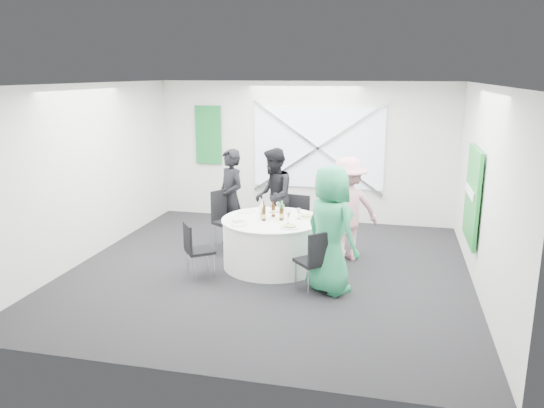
% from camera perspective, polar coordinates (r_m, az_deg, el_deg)
% --- Properties ---
extents(floor, '(6.00, 6.00, 0.00)m').
position_cam_1_polar(floor, '(8.23, -0.32, -7.10)').
color(floor, black).
rests_on(floor, ground).
extents(ceiling, '(6.00, 6.00, 0.00)m').
position_cam_1_polar(ceiling, '(7.68, -0.35, 12.78)').
color(ceiling, white).
rests_on(ceiling, wall_back).
extents(wall_back, '(6.00, 0.00, 6.00)m').
position_cam_1_polar(wall_back, '(10.74, 3.41, 5.59)').
color(wall_back, silver).
rests_on(wall_back, floor).
extents(wall_front, '(6.00, 0.00, 6.00)m').
position_cam_1_polar(wall_front, '(5.06, -8.28, -4.12)').
color(wall_front, silver).
rests_on(wall_front, floor).
extents(wall_left, '(0.00, 6.00, 6.00)m').
position_cam_1_polar(wall_left, '(9.01, -19.26, 3.22)').
color(wall_left, silver).
rests_on(wall_left, floor).
extents(wall_right, '(0.00, 6.00, 6.00)m').
position_cam_1_polar(wall_right, '(7.73, 21.86, 1.31)').
color(wall_right, silver).
rests_on(wall_right, floor).
extents(window_panel, '(2.60, 0.03, 1.60)m').
position_cam_1_polar(window_panel, '(10.64, 4.98, 6.03)').
color(window_panel, silver).
rests_on(window_panel, wall_back).
extents(window_brace_a, '(2.63, 0.05, 1.84)m').
position_cam_1_polar(window_brace_a, '(10.60, 4.95, 6.00)').
color(window_brace_a, silver).
rests_on(window_brace_a, window_panel).
extents(window_brace_b, '(2.63, 0.05, 1.84)m').
position_cam_1_polar(window_brace_b, '(10.60, 4.95, 6.00)').
color(window_brace_b, silver).
rests_on(window_brace_b, window_panel).
extents(green_banner, '(0.55, 0.04, 1.20)m').
position_cam_1_polar(green_banner, '(11.16, -6.87, 7.39)').
color(green_banner, '#156D2F').
rests_on(green_banner, wall_back).
extents(green_sign, '(0.05, 1.20, 1.40)m').
position_cam_1_polar(green_sign, '(8.34, 20.75, 0.87)').
color(green_sign, '#17812A').
rests_on(green_sign, wall_right).
extents(banquet_table, '(1.56, 1.56, 0.76)m').
position_cam_1_polar(banquet_table, '(8.29, 0.00, -4.16)').
color(banquet_table, silver).
rests_on(banquet_table, floor).
extents(chair_back, '(0.48, 0.48, 0.90)m').
position_cam_1_polar(chair_back, '(9.19, 2.67, -1.42)').
color(chair_back, black).
rests_on(chair_back, floor).
extents(chair_back_left, '(0.65, 0.65, 1.04)m').
position_cam_1_polar(chair_back_left, '(8.99, -4.87, -1.23)').
color(chair_back_left, black).
rests_on(chair_back_left, floor).
extents(chair_back_right, '(0.55, 0.55, 0.86)m').
position_cam_1_polar(chair_back_right, '(8.77, 7.39, -2.43)').
color(chair_back_right, black).
rests_on(chair_back_right, floor).
extents(chair_front_right, '(0.57, 0.58, 0.90)m').
position_cam_1_polar(chair_front_right, '(7.25, 4.73, -5.72)').
color(chair_front_right, black).
rests_on(chair_front_right, floor).
extents(chair_front_left, '(0.53, 0.53, 0.83)m').
position_cam_1_polar(chair_front_left, '(7.86, -8.29, -4.54)').
color(chair_front_left, black).
rests_on(chair_front_left, floor).
extents(person_man_back_left, '(0.74, 0.72, 1.71)m').
position_cam_1_polar(person_man_back_left, '(9.15, -4.45, 0.62)').
color(person_man_back_left, black).
rests_on(person_man_back_left, floor).
extents(person_man_back, '(0.61, 0.90, 1.70)m').
position_cam_1_polar(person_man_back, '(9.30, 0.15, 0.85)').
color(person_man_back, black).
rests_on(person_man_back, floor).
extents(person_woman_pink, '(1.20, 0.94, 1.68)m').
position_cam_1_polar(person_woman_pink, '(8.53, 8.07, -0.56)').
color(person_woman_pink, pink).
rests_on(person_woman_pink, floor).
extents(person_woman_green, '(1.03, 0.98, 1.77)m').
position_cam_1_polar(person_woman_green, '(7.24, 6.29, -2.77)').
color(person_woman_green, '#268C5A').
rests_on(person_woman_green, floor).
extents(plate_back, '(0.27, 0.27, 0.01)m').
position_cam_1_polar(plate_back, '(8.65, 1.32, -0.72)').
color(plate_back, white).
rests_on(plate_back, banquet_table).
extents(plate_back_left, '(0.29, 0.29, 0.01)m').
position_cam_1_polar(plate_back_left, '(8.61, -2.74, -0.79)').
color(plate_back_left, white).
rests_on(plate_back_left, banquet_table).
extents(plate_back_right, '(0.29, 0.29, 0.04)m').
position_cam_1_polar(plate_back_right, '(8.29, 3.71, -1.33)').
color(plate_back_right, white).
rests_on(plate_back_right, banquet_table).
extents(plate_front_right, '(0.28, 0.28, 0.04)m').
position_cam_1_polar(plate_front_right, '(7.73, 1.89, -2.45)').
color(plate_front_right, white).
rests_on(plate_front_right, banquet_table).
extents(plate_front_left, '(0.25, 0.25, 0.01)m').
position_cam_1_polar(plate_front_left, '(7.88, -3.52, -2.20)').
color(plate_front_left, white).
rests_on(plate_front_left, banquet_table).
extents(napkin, '(0.20, 0.19, 0.05)m').
position_cam_1_polar(napkin, '(7.99, -3.67, -1.76)').
color(napkin, silver).
rests_on(napkin, plate_front_left).
extents(beer_bottle_a, '(0.06, 0.06, 0.27)m').
position_cam_1_polar(beer_bottle_a, '(8.20, -0.91, -0.83)').
color(beer_bottle_a, '#3C230A').
rests_on(beer_bottle_a, banquet_table).
extents(beer_bottle_b, '(0.06, 0.06, 0.25)m').
position_cam_1_polar(beer_bottle_b, '(8.29, 0.15, -0.73)').
color(beer_bottle_b, '#3C230A').
rests_on(beer_bottle_b, banquet_table).
extents(beer_bottle_c, '(0.06, 0.06, 0.24)m').
position_cam_1_polar(beer_bottle_c, '(8.09, 1.01, -1.13)').
color(beer_bottle_c, '#3C230A').
rests_on(beer_bottle_c, banquet_table).
extents(beer_bottle_d, '(0.06, 0.06, 0.24)m').
position_cam_1_polar(beer_bottle_d, '(8.06, -0.88, -1.19)').
color(beer_bottle_d, '#3C230A').
rests_on(beer_bottle_d, banquet_table).
extents(green_water_bottle, '(0.08, 0.08, 0.29)m').
position_cam_1_polar(green_water_bottle, '(8.17, 1.06, -0.85)').
color(green_water_bottle, green).
rests_on(green_water_bottle, banquet_table).
extents(clear_water_bottle, '(0.08, 0.08, 0.28)m').
position_cam_1_polar(clear_water_bottle, '(8.14, -1.07, -0.93)').
color(clear_water_bottle, white).
rests_on(clear_water_bottle, banquet_table).
extents(wine_glass_a, '(0.07, 0.07, 0.17)m').
position_cam_1_polar(wine_glass_a, '(8.52, -0.18, -0.12)').
color(wine_glass_a, white).
rests_on(wine_glass_a, banquet_table).
extents(wine_glass_b, '(0.07, 0.07, 0.17)m').
position_cam_1_polar(wine_glass_b, '(8.52, 0.65, -0.12)').
color(wine_glass_b, white).
rests_on(wine_glass_b, banquet_table).
extents(wine_glass_c, '(0.07, 0.07, 0.17)m').
position_cam_1_polar(wine_glass_c, '(7.92, 1.74, -1.22)').
color(wine_glass_c, white).
rests_on(wine_glass_c, banquet_table).
extents(wine_glass_d, '(0.07, 0.07, 0.17)m').
position_cam_1_polar(wine_glass_d, '(8.16, 2.86, -0.78)').
color(wine_glass_d, white).
rests_on(wine_glass_d, banquet_table).
extents(fork_a, '(0.08, 0.14, 0.01)m').
position_cam_1_polar(fork_a, '(8.65, -2.11, -0.76)').
color(fork_a, silver).
rests_on(fork_a, banquet_table).
extents(knife_a, '(0.09, 0.14, 0.01)m').
position_cam_1_polar(knife_a, '(8.45, -3.45, -1.12)').
color(knife_a, silver).
rests_on(knife_a, banquet_table).
extents(fork_b, '(0.08, 0.14, 0.01)m').
position_cam_1_polar(fork_b, '(8.18, 4.04, -1.65)').
color(fork_b, silver).
rests_on(fork_b, banquet_table).
extents(knife_b, '(0.09, 0.14, 0.01)m').
position_cam_1_polar(knife_b, '(8.51, 3.17, -1.01)').
color(knife_b, silver).
rests_on(knife_b, banquet_table).
extents(fork_c, '(0.12, 0.12, 0.01)m').
position_cam_1_polar(fork_c, '(8.06, -3.97, -1.87)').
color(fork_c, silver).
rests_on(fork_c, banquet_table).
extents(knife_c, '(0.10, 0.13, 0.01)m').
position_cam_1_polar(knife_c, '(7.83, -3.23, -2.34)').
color(knife_c, silver).
rests_on(knife_c, banquet_table).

